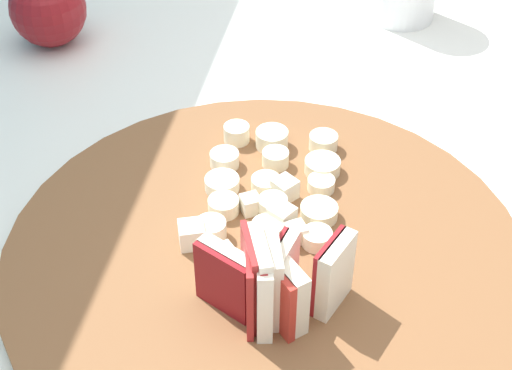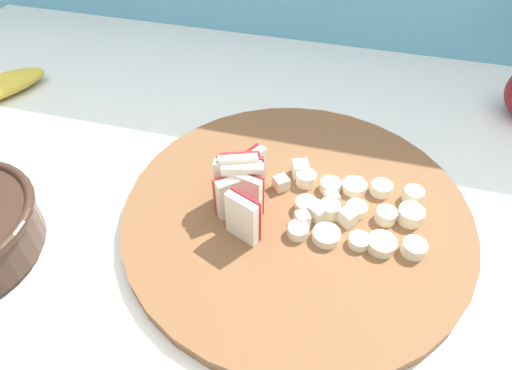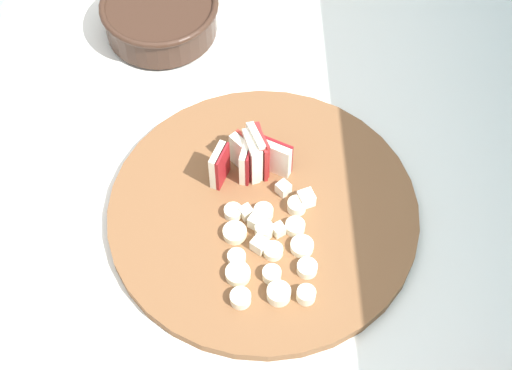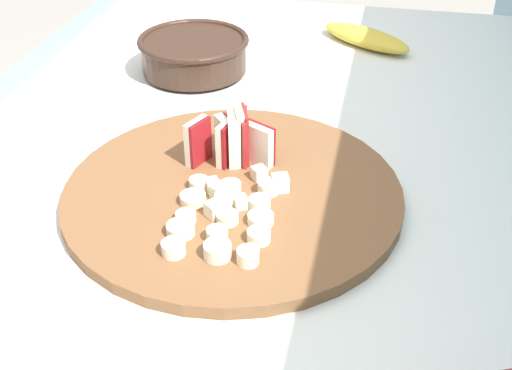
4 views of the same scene
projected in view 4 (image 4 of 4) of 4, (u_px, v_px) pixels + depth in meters
name	position (u px, v px, depth m)	size (l,w,h in m)	color
cutting_board	(235.00, 193.00, 0.76)	(0.39, 0.39, 0.02)	brown
apple_wedge_fan	(233.00, 139.00, 0.79)	(0.06, 0.11, 0.07)	maroon
apple_dice_pile	(241.00, 190.00, 0.74)	(0.10, 0.10, 0.02)	beige
banana_slice_rows	(223.00, 218.00, 0.70)	(0.15, 0.11, 0.02)	white
ceramic_bowl	(194.00, 53.00, 1.04)	(0.17, 0.17, 0.06)	#382319
banana_peel	(366.00, 38.00, 1.15)	(0.18, 0.06, 0.03)	gold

